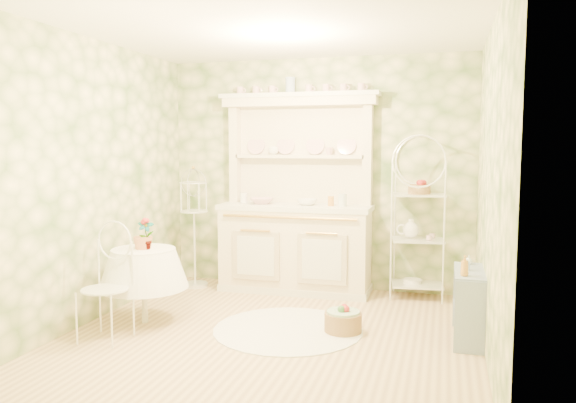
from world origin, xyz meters
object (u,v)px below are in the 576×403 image
(side_shelf, at_px, (469,304))
(round_table, at_px, (144,286))
(cafe_chair, at_px, (105,290))
(birdcage_stand, at_px, (194,223))
(bakers_rack, at_px, (419,215))
(floor_basket, at_px, (343,322))
(kitchen_dresser, at_px, (295,193))

(side_shelf, relative_size, round_table, 1.03)
(round_table, xyz_separation_m, cafe_chair, (-0.07, -0.53, 0.09))
(cafe_chair, xyz_separation_m, birdcage_stand, (-0.06, 1.93, 0.33))
(birdcage_stand, bearing_deg, bakers_rack, 4.75)
(round_table, relative_size, floor_basket, 2.41)
(floor_basket, bearing_deg, round_table, -173.03)
(side_shelf, bearing_deg, round_table, -170.75)
(side_shelf, height_order, birdcage_stand, birdcage_stand)
(side_shelf, distance_m, round_table, 2.98)
(kitchen_dresser, xyz_separation_m, floor_basket, (0.80, -1.30, -1.05))
(side_shelf, distance_m, floor_basket, 1.11)
(kitchen_dresser, xyz_separation_m, side_shelf, (1.88, -1.19, -0.83))
(bakers_rack, bearing_deg, side_shelf, -75.51)
(bakers_rack, relative_size, floor_basket, 6.26)
(bakers_rack, xyz_separation_m, floor_basket, (-0.58, -1.38, -0.83))
(kitchen_dresser, distance_m, bakers_rack, 1.40)
(bakers_rack, relative_size, cafe_chair, 2.09)
(kitchen_dresser, relative_size, cafe_chair, 2.59)
(kitchen_dresser, distance_m, floor_basket, 1.85)
(birdcage_stand, bearing_deg, side_shelf, -18.94)
(kitchen_dresser, bearing_deg, birdcage_stand, -173.72)
(bakers_rack, distance_m, birdcage_stand, 2.61)
(round_table, bearing_deg, bakers_rack, 33.24)
(floor_basket, bearing_deg, cafe_chair, -158.75)
(floor_basket, bearing_deg, birdcage_stand, 149.83)
(kitchen_dresser, relative_size, side_shelf, 3.12)
(birdcage_stand, bearing_deg, floor_basket, -30.17)
(cafe_chair, height_order, floor_basket, cafe_chair)
(cafe_chair, bearing_deg, round_table, 86.42)
(bakers_rack, bearing_deg, round_table, -153.57)
(kitchen_dresser, bearing_deg, cafe_chair, -119.21)
(birdcage_stand, bearing_deg, kitchen_dresser, 6.28)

